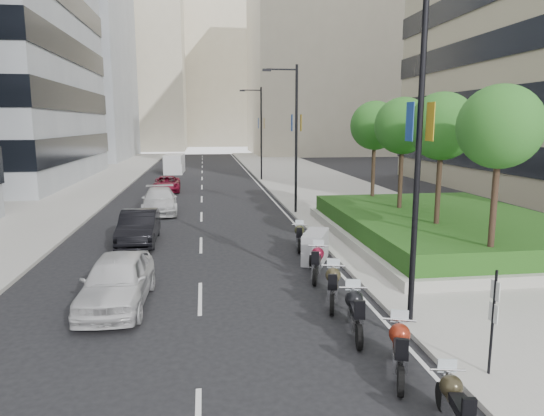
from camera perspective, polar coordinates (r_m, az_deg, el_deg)
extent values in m
plane|color=black|center=(12.45, -1.35, -16.56)|extent=(160.00, 160.00, 0.00)
cube|color=#9E9B93|center=(42.70, 5.99, 2.46)|extent=(10.00, 100.00, 0.15)
cube|color=#9E9B93|center=(42.81, -22.46, 1.79)|extent=(8.00, 100.00, 0.15)
cube|color=silver|center=(41.75, -1.10, 2.25)|extent=(0.12, 100.00, 0.01)
cube|color=silver|center=(41.45, -8.26, 2.10)|extent=(0.12, 100.00, 0.01)
cube|color=gray|center=(84.73, -24.45, 15.43)|extent=(22.00, 26.00, 30.00)
cube|color=#B7AD93|center=(94.83, 6.57, 17.37)|extent=(28.00, 24.00, 36.00)
cube|color=#B7AD93|center=(112.91, -17.11, 15.28)|extent=(26.00, 24.00, 34.00)
cube|color=#B7AD93|center=(131.81, -6.80, 15.67)|extent=(30.00, 24.00, 38.00)
cube|color=#A3A298|center=(24.46, 19.68, -2.97)|extent=(10.00, 14.00, 0.40)
cube|color=#1A4413|center=(24.34, 19.76, -1.59)|extent=(9.40, 13.40, 0.80)
cylinder|color=#332319|center=(18.22, 24.58, -0.49)|extent=(0.22, 0.22, 4.00)
sphere|color=#29581B|center=(17.97, 25.25, 8.65)|extent=(2.80, 2.80, 2.80)
cylinder|color=#332319|center=(21.65, 18.93, 1.39)|extent=(0.22, 0.22, 4.00)
sphere|color=#29581B|center=(21.44, 19.37, 9.08)|extent=(2.80, 2.80, 2.80)
cylinder|color=#332319|center=(25.24, 14.85, 2.73)|extent=(0.22, 0.22, 4.00)
sphere|color=#29581B|center=(25.06, 15.15, 9.32)|extent=(2.80, 2.80, 2.80)
cylinder|color=#332319|center=(28.94, 11.80, 3.73)|extent=(0.22, 0.22, 4.00)
sphere|color=#29581B|center=(28.79, 12.00, 9.48)|extent=(2.80, 2.80, 2.80)
cylinder|color=black|center=(13.34, 16.78, 4.97)|extent=(0.16, 0.16, 9.00)
cube|color=gold|center=(13.42, 18.11, 9.63)|extent=(0.02, 0.45, 1.00)
cube|color=navy|center=(13.19, 15.90, 9.75)|extent=(0.02, 0.45, 1.00)
cylinder|color=black|center=(29.63, 2.87, 7.85)|extent=(0.16, 0.16, 9.00)
cylinder|color=black|center=(29.62, 1.16, 15.99)|extent=(1.80, 0.10, 0.10)
cube|color=black|center=(29.49, -0.64, 15.92)|extent=(0.50, 0.22, 0.14)
cube|color=gold|center=(29.66, 3.42, 9.97)|extent=(0.02, 0.45, 1.00)
cube|color=navy|center=(29.56, 2.34, 9.98)|extent=(0.02, 0.45, 1.00)
cylinder|color=black|center=(47.42, -1.27, 8.61)|extent=(0.16, 0.16, 9.00)
cylinder|color=black|center=(47.41, -2.40, 13.69)|extent=(1.80, 0.10, 0.10)
cube|color=black|center=(47.33, -3.52, 13.62)|extent=(0.50, 0.22, 0.14)
cube|color=gold|center=(47.44, -0.94, 9.94)|extent=(0.02, 0.45, 1.00)
cube|color=navy|center=(47.38, -1.62, 9.94)|extent=(0.02, 0.45, 1.00)
cylinder|color=black|center=(11.74, 24.49, -12.52)|extent=(0.06, 0.06, 2.50)
cube|color=silver|center=(11.47, 24.78, -8.81)|extent=(0.02, 0.32, 0.42)
cube|color=silver|center=(11.63, 24.60, -11.15)|extent=(0.02, 0.32, 0.42)
cylinder|color=black|center=(10.70, 19.36, -20.22)|extent=(0.21, 0.56, 0.55)
cube|color=silver|center=(10.00, 20.75, -21.57)|extent=(0.40, 0.79, 0.38)
sphere|color=black|center=(10.08, 20.33, -19.08)|extent=(0.43, 0.43, 0.43)
cube|color=black|center=(9.64, 21.39, -20.92)|extent=(0.37, 0.70, 0.14)
cylinder|color=silver|center=(10.19, 19.97, -17.47)|extent=(0.66, 0.16, 0.04)
cylinder|color=black|center=(10.92, 14.90, -19.11)|extent=(0.33, 0.63, 0.63)
cylinder|color=black|center=(12.36, 14.56, -15.51)|extent=(0.33, 0.63, 0.63)
cube|color=silver|center=(11.51, 14.77, -16.55)|extent=(0.58, 0.91, 0.42)
sphere|color=maroon|center=(11.65, 14.79, -14.13)|extent=(0.48, 0.48, 0.48)
cube|color=black|center=(11.10, 14.91, -15.74)|extent=(0.53, 0.81, 0.16)
cylinder|color=silver|center=(11.82, 14.78, -12.62)|extent=(0.72, 0.31, 0.05)
cylinder|color=black|center=(12.63, 10.22, -14.72)|extent=(0.24, 0.65, 0.64)
cylinder|color=black|center=(14.14, 9.30, -11.94)|extent=(0.24, 0.65, 0.64)
cube|color=silver|center=(13.27, 9.78, -12.64)|extent=(0.46, 0.92, 0.43)
sphere|color=black|center=(13.44, 9.64, -10.54)|extent=(0.50, 0.50, 0.50)
cube|color=black|center=(12.86, 10.01, -11.81)|extent=(0.42, 0.81, 0.17)
cylinder|color=silver|center=(13.62, 9.52, -9.24)|extent=(0.76, 0.19, 0.05)
cylinder|color=black|center=(14.57, 7.07, -11.24)|extent=(0.29, 0.64, 0.63)
cylinder|color=black|center=(16.10, 7.19, -9.16)|extent=(0.29, 0.64, 0.63)
cube|color=silver|center=(15.23, 7.15, -9.60)|extent=(0.53, 0.91, 0.43)
sphere|color=#352F1D|center=(15.42, 7.20, -7.84)|extent=(0.49, 0.49, 0.49)
cube|color=black|center=(14.83, 7.15, -8.81)|extent=(0.48, 0.81, 0.16)
cylinder|color=silver|center=(15.62, 7.23, -6.75)|extent=(0.74, 0.26, 0.05)
cylinder|color=black|center=(17.00, 5.06, -8.09)|extent=(0.31, 0.63, 0.62)
cylinder|color=black|center=(18.53, 5.50, -6.58)|extent=(0.31, 0.63, 0.62)
cube|color=silver|center=(17.67, 5.29, -6.83)|extent=(0.55, 0.90, 0.42)
sphere|color=maroon|center=(17.88, 5.39, -5.36)|extent=(0.48, 0.48, 0.48)
cube|color=black|center=(17.29, 5.22, -6.09)|extent=(0.50, 0.80, 0.16)
cylinder|color=silver|center=(18.08, 5.48, -4.46)|extent=(0.72, 0.28, 0.05)
cylinder|color=black|center=(19.15, 4.75, -6.05)|extent=(0.33, 0.60, 0.60)
cylinder|color=black|center=(20.62, 5.45, -4.90)|extent=(0.33, 0.60, 0.60)
cube|color=gray|center=(19.80, 5.13, -4.54)|extent=(1.52, 2.19, 1.21)
cylinder|color=black|center=(21.06, 3.22, -4.58)|extent=(0.23, 0.59, 0.58)
cylinder|color=black|center=(22.52, 3.24, -3.63)|extent=(0.23, 0.59, 0.58)
cube|color=silver|center=(21.70, 3.23, -3.71)|extent=(0.44, 0.84, 0.39)
sphere|color=#34351D|center=(21.93, 3.25, -2.62)|extent=(0.45, 0.45, 0.45)
cube|color=black|center=(21.36, 3.24, -3.11)|extent=(0.40, 0.74, 0.15)
cylinder|color=silver|center=(22.13, 3.25, -1.95)|extent=(0.69, 0.18, 0.05)
imported|color=silver|center=(15.76, -17.75, -8.13)|extent=(2.03, 4.76, 1.60)
imported|color=black|center=(23.53, -15.39, -2.18)|extent=(1.69, 4.71, 1.54)
imported|color=silver|center=(31.38, -13.09, 0.85)|extent=(2.51, 5.40, 1.53)
imported|color=maroon|center=(41.00, -12.27, 2.78)|extent=(2.25, 4.67, 1.28)
cube|color=silver|center=(56.49, -11.40, 5.13)|extent=(2.19, 5.15, 2.12)
cube|color=silver|center=(54.63, -11.49, 4.44)|extent=(1.98, 1.31, 1.11)
cylinder|color=black|center=(54.80, -12.32, 4.22)|extent=(0.25, 0.71, 0.71)
cylinder|color=black|center=(54.70, -10.63, 4.26)|extent=(0.25, 0.71, 0.71)
cylinder|color=black|center=(58.21, -12.08, 4.55)|extent=(0.25, 0.71, 0.71)
cylinder|color=black|center=(58.12, -10.48, 4.59)|extent=(0.25, 0.71, 0.71)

